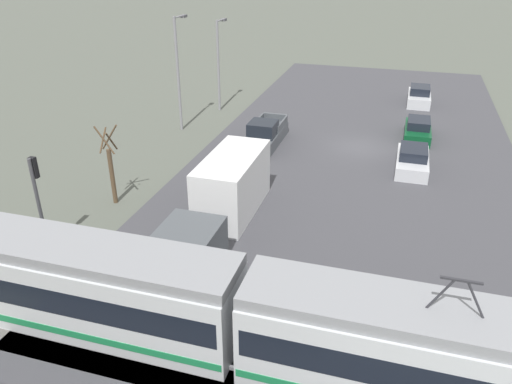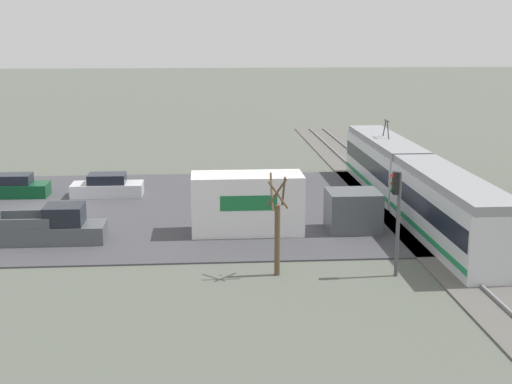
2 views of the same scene
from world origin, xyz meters
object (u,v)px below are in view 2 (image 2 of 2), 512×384
(traffic_light_pole, at_px, (397,208))
(box_truck, at_px, (273,205))
(street_tree, at_px, (277,230))
(pickup_truck, at_px, (52,228))
(sedan_car_1, at_px, (14,187))
(sedan_car_0, at_px, (107,187))
(light_rail_tram, at_px, (412,184))

(traffic_light_pole, bearing_deg, box_truck, -147.02)
(traffic_light_pole, bearing_deg, street_tree, -95.64)
(traffic_light_pole, relative_size, street_tree, 1.03)
(box_truck, distance_m, pickup_truck, 11.10)
(box_truck, bearing_deg, street_tree, -4.01)
(box_truck, xyz_separation_m, traffic_light_pole, (6.96, 4.52, 1.49))
(box_truck, bearing_deg, sedan_car_1, -120.71)
(street_tree, bearing_deg, traffic_light_pole, 84.36)
(sedan_car_0, bearing_deg, pickup_truck, -8.28)
(sedan_car_1, relative_size, street_tree, 0.96)
(sedan_car_1, height_order, traffic_light_pole, traffic_light_pole)
(box_truck, relative_size, street_tree, 2.20)
(light_rail_tram, bearing_deg, street_tree, -41.06)
(light_rail_tram, distance_m, pickup_truck, 19.96)
(sedan_car_0, height_order, traffic_light_pole, traffic_light_pole)
(pickup_truck, height_order, traffic_light_pole, traffic_light_pole)
(light_rail_tram, distance_m, traffic_light_pole, 11.35)
(sedan_car_0, relative_size, street_tree, 1.00)
(box_truck, relative_size, traffic_light_pole, 2.13)
(box_truck, xyz_separation_m, sedan_car_0, (-8.90, -9.60, -0.83))
(light_rail_tram, height_order, sedan_car_0, light_rail_tram)
(pickup_truck, distance_m, street_tree, 11.98)
(sedan_car_0, xyz_separation_m, sedan_car_1, (-0.27, -5.83, 0.00))
(box_truck, height_order, sedan_car_0, box_truck)
(light_rail_tram, height_order, box_truck, light_rail_tram)
(traffic_light_pole, bearing_deg, pickup_truck, -111.06)
(box_truck, height_order, traffic_light_pole, traffic_light_pole)
(light_rail_tram, xyz_separation_m, pickup_truck, (4.62, -19.39, -0.93))
(pickup_truck, height_order, street_tree, street_tree)
(sedan_car_1, bearing_deg, sedan_car_0, 87.37)
(light_rail_tram, bearing_deg, pickup_truck, -76.60)
(box_truck, distance_m, traffic_light_pole, 8.43)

